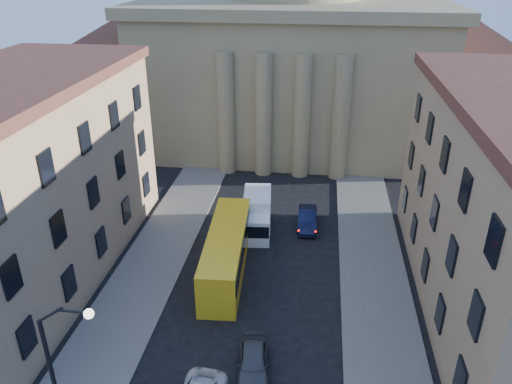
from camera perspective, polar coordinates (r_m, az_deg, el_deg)
sidewalk_left at (r=35.68m, az=-14.81°, el=-13.25°), size 5.00×60.00×0.15m
sidewalk_right at (r=33.84m, az=14.18°, el=-15.67°), size 5.00×60.00×0.15m
church at (r=63.66m, az=4.16°, el=16.59°), size 68.02×28.76×36.60m
building_left at (r=38.76m, az=-25.66°, el=0.96°), size 11.60×26.60×14.70m
street_lamp at (r=25.11m, az=-21.30°, el=-18.35°), size 2.62×0.44×8.83m
car_right_far at (r=30.36m, az=-0.31°, el=-18.78°), size 2.26×4.56×1.49m
car_right_distant at (r=44.25m, az=5.89°, el=-3.08°), size 1.73×4.67×1.53m
city_bus at (r=37.81m, az=-3.42°, el=-6.69°), size 3.35×11.76×3.28m
box_truck at (r=43.14m, az=0.12°, el=-2.60°), size 2.82×6.00×3.19m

